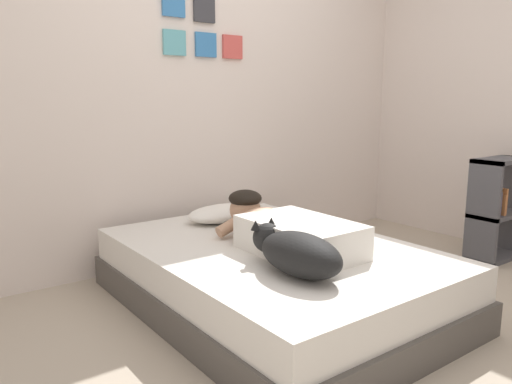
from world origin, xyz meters
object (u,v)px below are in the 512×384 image
bed (273,276)px  bookshelf (497,209)px  dog (296,252)px  person_lying (283,229)px  cell_phone (311,244)px  pillow (224,213)px  coffee_cup (271,222)px

bed → bookshelf: bearing=-9.3°
dog → bookshelf: size_ratio=0.77×
bed → dog: size_ratio=3.38×
person_lying → cell_phone: person_lying is taller
bed → pillow: 0.69m
person_lying → coffee_cup: person_lying is taller
bed → bookshelf: 1.89m
pillow → coffee_cup: pillow is taller
pillow → cell_phone: 0.76m
person_lying → dog: bearing=-121.7°
dog → coffee_cup: bearing=59.3°
pillow → dog: 1.10m
dog → person_lying: bearing=58.3°
person_lying → bed: bearing=108.8°
bed → person_lying: bearing=-71.2°
coffee_cup → bookshelf: bookshelf is taller
bed → cell_phone: 0.28m
bed → coffee_cup: bearing=52.9°
person_lying → dog: person_lying is taller
bookshelf → coffee_cup: bearing=158.9°
bookshelf → pillow: bearing=151.9°
pillow → dog: (-0.29, -1.06, 0.05)m
dog → coffee_cup: 0.86m
coffee_cup → bookshelf: (1.61, -0.62, -0.02)m
pillow → coffee_cup: (0.15, -0.32, -0.02)m
pillow → person_lying: 0.71m
dog → cell_phone: bearing=38.7°
cell_phone → bookshelf: bearing=-6.3°
bed → pillow: (0.09, 0.64, 0.24)m
person_lying → bookshelf: size_ratio=1.23×
bed → dog: dog is taller
pillow → coffee_cup: bearing=-64.8°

